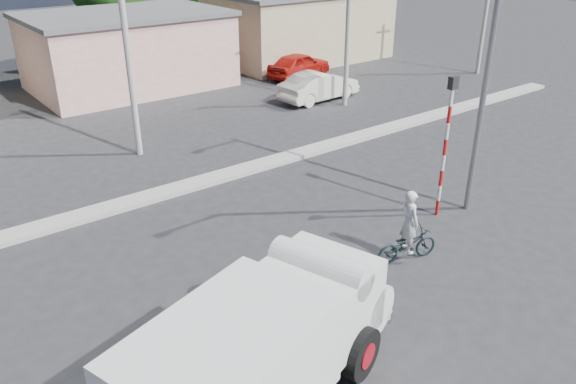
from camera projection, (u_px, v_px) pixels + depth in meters
ground_plane at (403, 270)px, 14.71m from camera, size 120.00×120.00×0.00m
median at (237, 172)px, 20.41m from camera, size 40.00×0.80×0.16m
truck at (270, 343)px, 10.09m from camera, size 6.40×3.89×2.49m
bicycle at (407, 245)px, 14.96m from camera, size 1.87×1.06×0.93m
cyclist at (408, 231)px, 14.78m from camera, size 0.58×0.73×1.77m
car_cream at (319, 86)px, 28.77m from camera, size 4.55×1.82×1.47m
car_red at (299, 65)px, 33.08m from camera, size 4.64×2.68×1.49m
traffic_pole at (446, 136)px, 16.44m from camera, size 0.28×0.18×4.36m
streetlight at (487, 52)px, 15.72m from camera, size 2.34×0.22×9.00m
building_row at (111, 50)px, 30.15m from camera, size 37.80×7.30×4.44m
utility_poles at (247, 35)px, 23.35m from camera, size 35.40×0.24×8.00m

